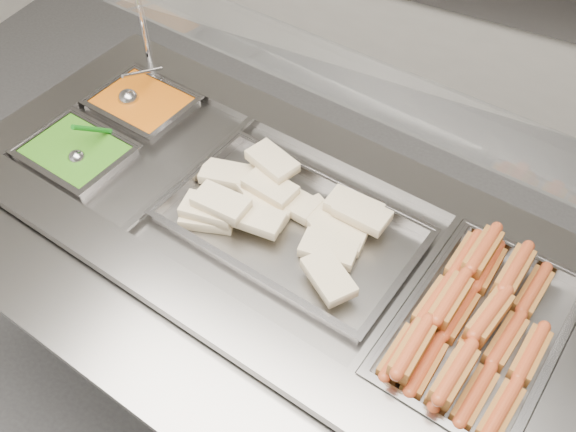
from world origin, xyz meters
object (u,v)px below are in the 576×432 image
at_px(steam_counter, 276,303).
at_px(serving_spoon, 80,153).
at_px(sneeze_guard, 322,66).
at_px(ladle, 130,97).
at_px(pan_wraps, 291,229).
at_px(pan_hotdogs, 478,335).

bearing_deg(steam_counter, serving_spoon, -174.18).
xyz_separation_m(steam_counter, sneeze_guard, (0.03, 0.23, 0.88)).
relative_size(steam_counter, serving_spoon, 11.36).
xyz_separation_m(steam_counter, ladle, (-0.72, 0.24, 0.50)).
height_order(steam_counter, ladle, ladle).
height_order(steam_counter, serving_spoon, serving_spoon).
bearing_deg(pan_wraps, serving_spoon, -175.35).
relative_size(pan_hotdogs, pan_wraps, 0.81).
bearing_deg(steam_counter, ladle, 161.33).
xyz_separation_m(steam_counter, serving_spoon, (-0.68, -0.07, 0.50)).
bearing_deg(sneeze_guard, ladle, 179.45).
relative_size(sneeze_guard, ladle, 8.38).
bearing_deg(sneeze_guard, steam_counter, -97.87).
distance_m(pan_wraps, serving_spoon, 0.75).
bearing_deg(pan_wraps, sneeze_guard, 97.47).
bearing_deg(serving_spoon, sneeze_guard, 23.06).
height_order(sneeze_guard, ladle, sneeze_guard).
xyz_separation_m(sneeze_guard, pan_wraps, (0.03, -0.24, -0.42)).
bearing_deg(sneeze_guard, pan_wraps, -82.53).
bearing_deg(ladle, serving_spoon, -83.86).
distance_m(sneeze_guard, pan_hotdogs, 0.84).
distance_m(steam_counter, pan_hotdogs, 0.81).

